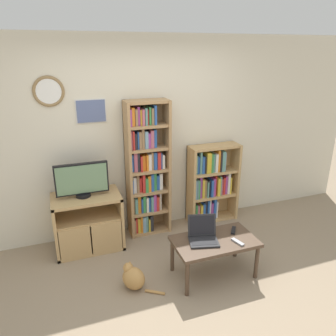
% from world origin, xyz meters
% --- Properties ---
extents(ground_plane, '(18.00, 18.00, 0.00)m').
position_xyz_m(ground_plane, '(0.00, 0.00, 0.00)').
color(ground_plane, gray).
extents(wall_back, '(6.79, 0.09, 2.60)m').
position_xyz_m(wall_back, '(-0.01, 1.68, 1.30)').
color(wall_back, beige).
rests_on(wall_back, ground_plane).
extents(tv_stand, '(0.83, 0.51, 0.71)m').
position_xyz_m(tv_stand, '(-0.77, 1.36, 0.36)').
color(tv_stand, tan).
rests_on(tv_stand, ground_plane).
extents(television, '(0.63, 0.18, 0.43)m').
position_xyz_m(television, '(-0.80, 1.37, 0.93)').
color(television, black).
rests_on(television, tv_stand).
extents(bookshelf_tall, '(0.56, 0.28, 1.82)m').
position_xyz_m(bookshelf_tall, '(0.04, 1.51, 0.90)').
color(bookshelf_tall, tan).
rests_on(bookshelf_tall, ground_plane).
extents(bookshelf_short, '(0.73, 0.27, 1.15)m').
position_xyz_m(bookshelf_short, '(1.00, 1.52, 0.57)').
color(bookshelf_short, tan).
rests_on(bookshelf_short, ground_plane).
extents(coffee_table, '(0.91, 0.52, 0.44)m').
position_xyz_m(coffee_table, '(0.47, 0.34, 0.39)').
color(coffee_table, '#4C3828').
rests_on(coffee_table, ground_plane).
extents(laptop, '(0.37, 0.35, 0.26)m').
position_xyz_m(laptop, '(0.35, 0.38, 0.51)').
color(laptop, '#232326').
rests_on(laptop, coffee_table).
extents(remote_near_laptop, '(0.13, 0.16, 0.02)m').
position_xyz_m(remote_near_laptop, '(0.76, 0.43, 0.45)').
color(remote_near_laptop, black).
rests_on(remote_near_laptop, coffee_table).
extents(remote_far_from_laptop, '(0.08, 0.17, 0.02)m').
position_xyz_m(remote_far_from_laptop, '(0.68, 0.20, 0.45)').
color(remote_far_from_laptop, '#99999E').
rests_on(remote_far_from_laptop, coffee_table).
extents(cat, '(0.44, 0.40, 0.29)m').
position_xyz_m(cat, '(-0.43, 0.42, 0.13)').
color(cat, '#B78447').
rests_on(cat, ground_plane).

